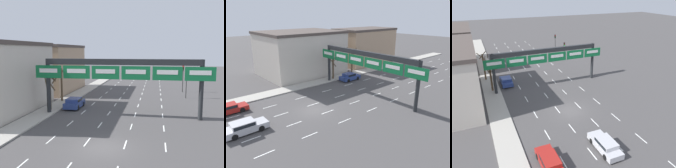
{
  "view_description": "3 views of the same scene",
  "coord_description": "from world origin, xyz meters",
  "views": [
    {
      "loc": [
        4.04,
        -18.85,
        7.81
      ],
      "look_at": [
        -1.17,
        10.54,
        3.78
      ],
      "focal_mm": 40.0,
      "sensor_mm": 36.0,
      "label": 1
    },
    {
      "loc": [
        22.32,
        -15.05,
        12.35
      ],
      "look_at": [
        1.19,
        3.19,
        3.29
      ],
      "focal_mm": 35.0,
      "sensor_mm": 36.0,
      "label": 2
    },
    {
      "loc": [
        -11.63,
        -24.6,
        16.15
      ],
      "look_at": [
        -0.07,
        2.24,
        3.31
      ],
      "focal_mm": 35.0,
      "sensor_mm": 36.0,
      "label": 3
    }
  ],
  "objects": [
    {
      "name": "car_silver",
      "position": [
        -0.07,
        -9.01,
        0.74
      ],
      "size": [
        1.8,
        4.65,
        1.38
      ],
      "color": "#B7B7BC",
      "rests_on": "ground_plane"
    },
    {
      "name": "car_red",
      "position": [
        -6.4,
        -8.92,
        0.68
      ],
      "size": [
        1.8,
        4.49,
        1.24
      ],
      "color": "maroon",
      "rests_on": "ground_plane"
    },
    {
      "name": "car_blue",
      "position": [
        -6.84,
        13.09,
        0.75
      ],
      "size": [
        1.93,
        4.07,
        1.4
      ],
      "color": "navy",
      "rests_on": "ground_plane"
    },
    {
      "name": "sign_gantry",
      "position": [
        -0.0,
        9.77,
        5.48
      ],
      "size": [
        20.91,
        0.7,
        6.83
      ],
      "color": "#232628",
      "rests_on": "ground_plane"
    },
    {
      "name": "traffic_light_near_gantry",
      "position": [
        9.04,
        29.27,
        3.55
      ],
      "size": [
        0.3,
        0.35,
        5.0
      ],
      "color": "black",
      "rests_on": "ground_plane"
    },
    {
      "name": "tree_bare_closest",
      "position": [
        -10.02,
        16.81,
        3.1
      ],
      "size": [
        1.93,
        1.91,
        5.44
      ],
      "color": "brown",
      "rests_on": "sidewalk_left"
    },
    {
      "name": "traffic_light_mid_block",
      "position": [
        8.96,
        22.95,
        3.06
      ],
      "size": [
        0.3,
        0.35,
        4.25
      ],
      "color": "black",
      "rests_on": "ground_plane"
    },
    {
      "name": "sidewalk_left",
      "position": [
        -9.65,
        0.0,
        0.07
      ],
      "size": [
        2.8,
        110.0,
        0.15
      ],
      "color": "#A8A399",
      "rests_on": "ground_plane"
    },
    {
      "name": "lane_dashes",
      "position": [
        -0.0,
        13.5,
        0.0
      ],
      "size": [
        10.02,
        67.0,
        0.01
      ],
      "color": "white",
      "rests_on": "ground_plane"
    },
    {
      "name": "ground_plane",
      "position": [
        0.0,
        0.0,
        0.0
      ],
      "size": [
        220.0,
        220.0,
        0.0
      ],
      "primitive_type": "plane",
      "color": "#474444"
    },
    {
      "name": "tree_bare_second",
      "position": [
        -9.4,
        11.11,
        2.92
      ],
      "size": [
        2.17,
        2.51,
        5.25
      ],
      "color": "brown",
      "rests_on": "sidewalk_left"
    }
  ]
}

